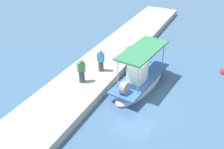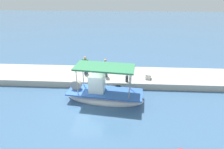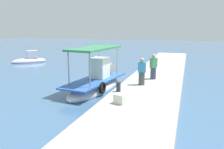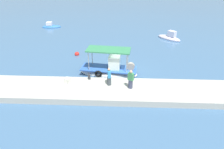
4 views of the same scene
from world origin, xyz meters
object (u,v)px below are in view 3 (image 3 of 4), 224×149
at_px(fisherman_by_crate, 153,68).
at_px(mooring_bollard, 118,87).
at_px(fisherman_near_bollard, 142,73).
at_px(main_fishing_boat, 96,83).
at_px(cargo_crate, 120,99).
at_px(moored_boat_near, 30,60).

bearing_deg(fisherman_by_crate, mooring_bollard, 160.64).
relative_size(fisherman_near_bollard, mooring_bollard, 3.08).
xyz_separation_m(main_fishing_boat, mooring_bollard, (-1.79, -2.06, 0.34)).
distance_m(cargo_crate, moored_boat_near, 19.30).
distance_m(main_fishing_boat, fisherman_near_bollard, 3.08).
bearing_deg(fisherman_near_bollard, cargo_crate, 176.30).
distance_m(main_fishing_boat, fisherman_by_crate, 4.02).
height_order(fisherman_near_bollard, moored_boat_near, fisherman_near_bollard).
relative_size(main_fishing_boat, mooring_bollard, 11.22).
bearing_deg(fisherman_near_bollard, mooring_bollard, 154.89).
bearing_deg(moored_boat_near, fisherman_near_bollard, -119.94).
bearing_deg(mooring_bollard, fisherman_by_crate, -19.36).
xyz_separation_m(fisherman_near_bollard, mooring_bollard, (-1.92, 0.90, -0.49)).
distance_m(main_fishing_boat, moored_boat_near, 14.88).
height_order(mooring_bollard, cargo_crate, mooring_bollard).
relative_size(fisherman_by_crate, cargo_crate, 3.36).
relative_size(fisherman_near_bollard, cargo_crate, 3.27).
relative_size(fisherman_by_crate, moored_boat_near, 0.46).
relative_size(mooring_bollard, cargo_crate, 1.06).
bearing_deg(cargo_crate, moored_boat_near, 49.81).
relative_size(fisherman_by_crate, mooring_bollard, 3.17).
bearing_deg(mooring_bollard, moored_boat_near, 53.16).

